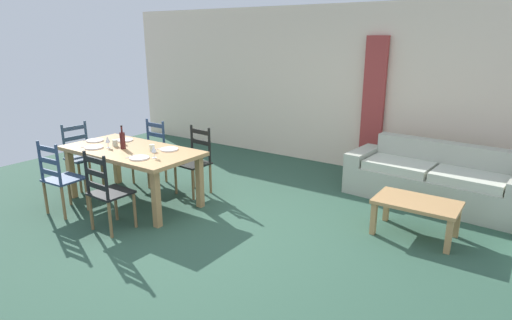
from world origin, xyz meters
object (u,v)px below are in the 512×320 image
(dining_chair_near_right, at_px, (107,192))
(wine_glass_near_left, at_px, (108,140))
(dining_chair_far_right, at_px, (195,161))
(coffee_cup_primary, at_px, (152,148))
(couch, at_px, (434,181))
(dining_chair_head_west, at_px, (81,155))
(wine_glass_far_left, at_px, (122,136))
(dining_chair_far_left, at_px, (151,152))
(coffee_table, at_px, (417,206))
(dining_chair_near_left, at_px, (60,178))
(coffee_cup_secondary, at_px, (115,143))
(wine_glass_near_right, at_px, (154,149))
(dining_table, at_px, (132,155))
(wine_bottle, at_px, (123,140))

(dining_chair_near_right, relative_size, wine_glass_near_left, 5.96)
(dining_chair_far_right, bearing_deg, dining_chair_near_right, -89.22)
(coffee_cup_primary, distance_m, couch, 3.81)
(dining_chair_head_west, relative_size, wine_glass_far_left, 5.96)
(dining_chair_far_left, distance_m, coffee_table, 3.89)
(dining_chair_near_left, height_order, coffee_cup_secondary, dining_chair_near_left)
(dining_chair_far_right, relative_size, coffee_cup_primary, 10.67)
(dining_chair_near_right, relative_size, wine_glass_near_right, 5.96)
(dining_chair_far_right, bearing_deg, wine_glass_near_right, -80.66)
(dining_chair_near_right, xyz_separation_m, wine_glass_near_left, (-0.75, 0.62, 0.38))
(dining_table, relative_size, couch, 0.81)
(dining_table, bearing_deg, coffee_table, 18.01)
(wine_glass_near_left, xyz_separation_m, coffee_table, (3.72, 1.25, -0.51))
(coffee_cup_primary, relative_size, coffee_cup_secondary, 1.00)
(wine_glass_near_left, distance_m, wine_glass_far_left, 0.27)
(dining_chair_near_right, xyz_separation_m, coffee_cup_secondary, (-0.75, 0.73, 0.32))
(couch, bearing_deg, dining_chair_head_west, -152.60)
(dining_chair_head_west, bearing_deg, wine_glass_near_right, -4.05)
(dining_chair_far_right, bearing_deg, couch, 28.48)
(dining_chair_far_right, height_order, wine_glass_near_left, dining_chair_far_right)
(dining_chair_near_left, xyz_separation_m, dining_chair_far_right, (0.88, 1.53, 0.00))
(wine_bottle, height_order, wine_glass_near_left, wine_bottle)
(wine_glass_far_left, height_order, coffee_table, wine_glass_far_left)
(dining_chair_near_left, bearing_deg, dining_chair_near_right, 1.50)
(dining_table, height_order, coffee_cup_primary, coffee_cup_primary)
(dining_chair_near_right, relative_size, couch, 0.41)
(wine_bottle, relative_size, wine_glass_near_left, 1.96)
(coffee_table, bearing_deg, couch, 93.56)
(coffee_table, bearing_deg, dining_chair_far_right, -173.02)
(dining_chair_far_right, xyz_separation_m, coffee_table, (2.99, 0.37, -0.12))
(dining_chair_far_right, relative_size, couch, 0.41)
(dining_chair_far_left, relative_size, dining_chair_far_right, 1.00)
(wine_glass_far_left, relative_size, couch, 0.07)
(dining_chair_near_right, distance_m, dining_chair_head_west, 1.78)
(dining_chair_far_right, relative_size, coffee_table, 1.07)
(couch, bearing_deg, wine_glass_far_left, -149.11)
(dining_chair_near_right, distance_m, coffee_cup_primary, 0.91)
(dining_chair_near_left, distance_m, coffee_cup_secondary, 0.83)
(wine_glass_near_left, bearing_deg, coffee_table, 18.61)
(dining_chair_head_west, xyz_separation_m, coffee_cup_secondary, (0.86, -0.02, 0.32))
(dining_chair_head_west, height_order, wine_glass_near_right, dining_chair_head_west)
(dining_chair_far_right, xyz_separation_m, wine_glass_far_left, (-0.77, -0.62, 0.38))
(wine_glass_near_right, height_order, coffee_cup_secondary, wine_glass_near_right)
(wine_bottle, distance_m, wine_glass_near_left, 0.22)
(coffee_table, bearing_deg, dining_table, -161.99)
(dining_chair_near_left, height_order, wine_glass_near_left, dining_chair_near_left)
(couch, bearing_deg, wine_glass_near_right, -138.42)
(wine_bottle, xyz_separation_m, coffee_cup_primary, (0.41, 0.13, -0.07))
(coffee_cup_primary, bearing_deg, wine_glass_near_right, -38.04)
(dining_chair_near_right, height_order, coffee_table, dining_chair_near_right)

